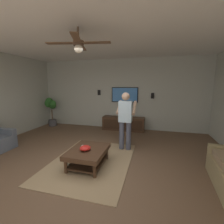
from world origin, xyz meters
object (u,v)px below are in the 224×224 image
at_px(potted_plant_tall, 51,107).
at_px(vase_round, 126,114).
at_px(media_console, 123,124).
at_px(bowl, 85,148).
at_px(remote_white, 84,147).
at_px(coffee_table, 88,153).
at_px(person_standing, 125,118).
at_px(wall_speaker_left, 153,96).
at_px(ceiling_fan, 79,45).
at_px(wall_speaker_right, 99,93).
at_px(tv, 125,95).

height_order(potted_plant_tall, vase_round, potted_plant_tall).
height_order(media_console, bowl, media_console).
height_order(potted_plant_tall, remote_white, potted_plant_tall).
relative_size(coffee_table, person_standing, 0.61).
relative_size(wall_speaker_left, ceiling_fan, 0.18).
relative_size(person_standing, remote_white, 10.93).
bearing_deg(person_standing, ceiling_fan, 156.43).
relative_size(media_console, remote_white, 11.33).
relative_size(person_standing, wall_speaker_left, 7.45).
bearing_deg(wall_speaker_right, vase_round, -101.46).
bearing_deg(bowl, media_console, -5.08).
relative_size(vase_round, wall_speaker_left, 1.00).
relative_size(potted_plant_tall, ceiling_fan, 1.07).
xyz_separation_m(person_standing, bowl, (-1.21, 0.69, -0.48)).
distance_m(person_standing, remote_white, 1.42).
xyz_separation_m(tv, ceiling_fan, (-3.57, 0.24, 1.13)).
bearing_deg(remote_white, vase_round, -61.32).
bearing_deg(remote_white, wall_speaker_left, -77.18).
bearing_deg(tv, media_console, 0.00).
bearing_deg(vase_round, wall_speaker_left, -76.30).
height_order(tv, remote_white, tv).
relative_size(person_standing, vase_round, 7.45).
xyz_separation_m(potted_plant_tall, wall_speaker_left, (0.41, -4.41, 0.55)).
distance_m(tv, wall_speaker_left, 1.12).
relative_size(person_standing, bowl, 6.78).
distance_m(coffee_table, person_standing, 1.46).
xyz_separation_m(media_console, tv, (0.24, 0.00, 1.17)).
distance_m(bowl, remote_white, 0.20).
height_order(coffee_table, wall_speaker_right, wall_speaker_right).
xyz_separation_m(bowl, wall_speaker_left, (3.36, -1.39, 0.97)).
bearing_deg(coffee_table, ceiling_fan, -178.18).
height_order(bowl, wall_speaker_right, wall_speaker_right).
bearing_deg(coffee_table, remote_white, 57.87).
bearing_deg(potted_plant_tall, remote_white, -133.86).
height_order(bowl, remote_white, bowl).
bearing_deg(ceiling_fan, wall_speaker_left, -20.72).
xyz_separation_m(coffee_table, media_console, (3.03, -0.25, -0.02)).
bearing_deg(tv, coffee_table, -4.32).
bearing_deg(vase_round, remote_white, 170.60).
xyz_separation_m(tv, person_standing, (-2.13, -0.41, -0.51)).
bearing_deg(wall_speaker_left, bowl, 157.48).
bearing_deg(bowl, coffee_table, -21.64).
xyz_separation_m(potted_plant_tall, vase_round, (0.16, -3.39, -0.21)).
bearing_deg(potted_plant_tall, bowl, -134.37).
relative_size(tv, potted_plant_tall, 0.86).
xyz_separation_m(tv, remote_white, (-3.18, 0.39, -1.03)).
height_order(bowl, ceiling_fan, ceiling_fan).
bearing_deg(media_console, bowl, -5.08).
bearing_deg(media_console, vase_round, 93.09).
relative_size(remote_white, vase_round, 0.68).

